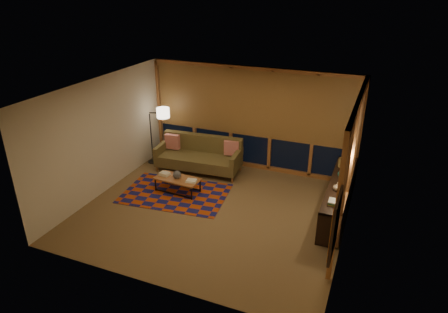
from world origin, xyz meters
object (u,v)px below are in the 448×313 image
at_px(coffee_table, 178,185).
at_px(floor_lamp, 151,136).
at_px(sofa, 198,155).
at_px(bookshelf, 337,197).

xyz_separation_m(coffee_table, floor_lamp, (-1.45, 1.23, 0.60)).
bearing_deg(sofa, coffee_table, -92.96).
bearing_deg(sofa, bookshelf, -14.69).
relative_size(sofa, bookshelf, 0.78).
bearing_deg(bookshelf, sofa, 169.59).
bearing_deg(sofa, floor_lamp, 174.59).
bearing_deg(bookshelf, floor_lamp, 172.16).
bearing_deg(bookshelf, coffee_table, -171.55).
distance_m(sofa, coffee_table, 1.23).
bearing_deg(floor_lamp, sofa, -24.23).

